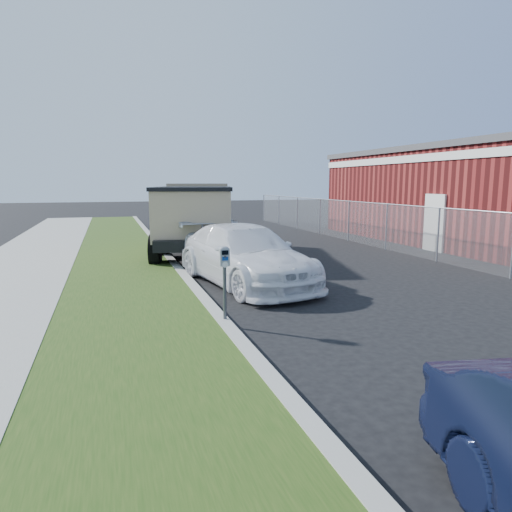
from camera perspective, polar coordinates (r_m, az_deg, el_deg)
name	(u,v)px	position (r m, az deg, el deg)	size (l,w,h in m)	color
ground	(332,306)	(10.02, 9.48, -6.13)	(120.00, 120.00, 0.00)	black
streetside	(61,300)	(10.91, -23.15, -5.12)	(6.12, 50.00, 0.15)	gray
chainlink_fence	(387,218)	(18.82, 16.04, 4.63)	(0.06, 30.06, 30.00)	slate
brick_building	(489,194)	(23.38, 27.10, 6.91)	(9.20, 14.20, 4.17)	maroon
parking_meter	(224,267)	(8.22, -3.96, -1.38)	(0.19, 0.13, 1.36)	#3F4247
white_wagon	(245,255)	(11.92, -1.40, 0.18)	(2.14, 5.26, 1.53)	white
dump_truck	(196,214)	(17.19, -7.49, 5.19)	(3.94, 7.01, 2.60)	black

